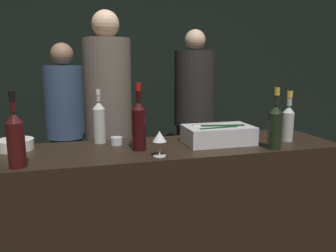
{
  "coord_description": "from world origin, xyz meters",
  "views": [
    {
      "loc": [
        -0.51,
        -1.58,
        1.45
      ],
      "look_at": [
        0.0,
        0.31,
        1.08
      ],
      "focal_mm": 35.0,
      "sensor_mm": 36.0,
      "label": 1
    }
  ],
  "objects": [
    {
      "name": "wine_glass",
      "position": [
        -0.11,
        0.08,
        1.06
      ],
      "size": [
        0.08,
        0.08,
        0.14
      ],
      "color": "silver",
      "rests_on": "bar_counter"
    },
    {
      "name": "red_wine_bottle_black_foil",
      "position": [
        -0.82,
        0.08,
        1.1
      ],
      "size": [
        0.08,
        0.08,
        0.37
      ],
      "color": "#380F0F",
      "rests_on": "bar_counter"
    },
    {
      "name": "red_wine_bottle_tall",
      "position": [
        -0.19,
        0.25,
        1.11
      ],
      "size": [
        0.08,
        0.08,
        0.39
      ],
      "color": "black",
      "rests_on": "bar_counter"
    },
    {
      "name": "wall_back_chalkboard",
      "position": [
        0.0,
        2.43,
        1.4
      ],
      "size": [
        6.4,
        0.06,
        2.8
      ],
      "color": "black",
      "rests_on": "ground_plane"
    },
    {
      "name": "person_grey_polo",
      "position": [
        -0.65,
        1.72,
        0.91
      ],
      "size": [
        0.38,
        0.38,
        1.65
      ],
      "rotation": [
        0.0,
        0.0,
        -0.09
      ],
      "color": "black",
      "rests_on": "ground_plane"
    },
    {
      "name": "champagne_bottle",
      "position": [
        0.58,
        0.06,
        1.1
      ],
      "size": [
        0.08,
        0.08,
        0.36
      ],
      "color": "black",
      "rests_on": "bar_counter"
    },
    {
      "name": "ice_bin_with_bottles",
      "position": [
        0.32,
        0.28,
        1.02
      ],
      "size": [
        0.42,
        0.26,
        0.12
      ],
      "color": "silver",
      "rests_on": "bar_counter"
    },
    {
      "name": "bowl_white",
      "position": [
        -0.89,
        0.44,
        0.99
      ],
      "size": [
        0.21,
        0.21,
        0.06
      ],
      "color": "silver",
      "rests_on": "bar_counter"
    },
    {
      "name": "white_wine_bottle",
      "position": [
        -0.4,
        0.49,
        1.1
      ],
      "size": [
        0.08,
        0.08,
        0.34
      ],
      "color": "#B2B7AD",
      "rests_on": "bar_counter"
    },
    {
      "name": "bar_counter",
      "position": [
        0.0,
        0.28,
        0.48
      ],
      "size": [
        2.1,
        0.57,
        0.96
      ],
      "color": "black",
      "rests_on": "ground_plane"
    },
    {
      "name": "candle_votive",
      "position": [
        -0.3,
        0.41,
        0.98
      ],
      "size": [
        0.07,
        0.07,
        0.05
      ],
      "color": "silver",
      "rests_on": "bar_counter"
    },
    {
      "name": "person_in_hoodie",
      "position": [
        0.63,
        1.61,
        0.99
      ],
      "size": [
        0.41,
        0.41,
        1.79
      ],
      "rotation": [
        0.0,
        0.0,
        -0.69
      ],
      "color": "black",
      "rests_on": "ground_plane"
    },
    {
      "name": "rose_wine_bottle",
      "position": [
        0.78,
        0.22,
        1.09
      ],
      "size": [
        0.07,
        0.07,
        0.33
      ],
      "color": "#B2B7AD",
      "rests_on": "bar_counter"
    },
    {
      "name": "person_blond_tee",
      "position": [
        -0.29,
        1.05,
        1.04
      ],
      "size": [
        0.37,
        0.37,
        1.85
      ],
      "rotation": [
        0.0,
        0.0,
        1.59
      ],
      "color": "black",
      "rests_on": "ground_plane"
    }
  ]
}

